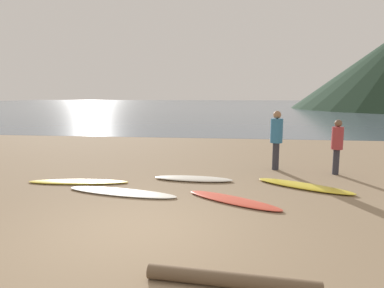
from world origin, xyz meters
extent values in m
cube|color=#8C7559|center=(0.00, 10.00, -0.10)|extent=(120.00, 120.00, 0.20)
cube|color=slate|center=(0.00, 62.00, 0.00)|extent=(140.00, 100.00, 0.01)
ellipsoid|color=yellow|center=(-2.36, 2.83, 0.03)|extent=(2.59, 0.76, 0.06)
ellipsoid|color=silver|center=(-0.97, 2.07, 0.03)|extent=(2.74, 1.04, 0.06)
ellipsoid|color=silver|center=(0.51, 3.47, 0.04)|extent=(2.10, 0.65, 0.08)
ellipsoid|color=#D84C38|center=(1.56, 1.78, 0.03)|extent=(2.17, 1.56, 0.07)
ellipsoid|color=yellow|center=(3.25, 3.08, 0.04)|extent=(2.32, 1.67, 0.09)
cylinder|color=#2D2D38|center=(2.79, 5.01, 0.41)|extent=(0.19, 0.19, 0.82)
cylinder|color=teal|center=(2.79, 5.01, 1.17)|extent=(0.35, 0.35, 0.71)
sphere|color=#936B4C|center=(2.79, 5.01, 1.64)|extent=(0.23, 0.23, 0.23)
cylinder|color=#2D2D38|center=(4.40, 4.61, 0.36)|extent=(0.17, 0.17, 0.72)
cylinder|color=#9E3338|center=(4.40, 4.61, 1.03)|extent=(0.31, 0.31, 0.62)
sphere|color=brown|center=(4.40, 4.61, 1.44)|extent=(0.20, 0.20, 0.20)
cylinder|color=brown|center=(1.55, -1.46, 0.09)|extent=(2.04, 0.35, 0.18)
camera|label=1|loc=(1.55, -5.22, 2.25)|focal=32.01mm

